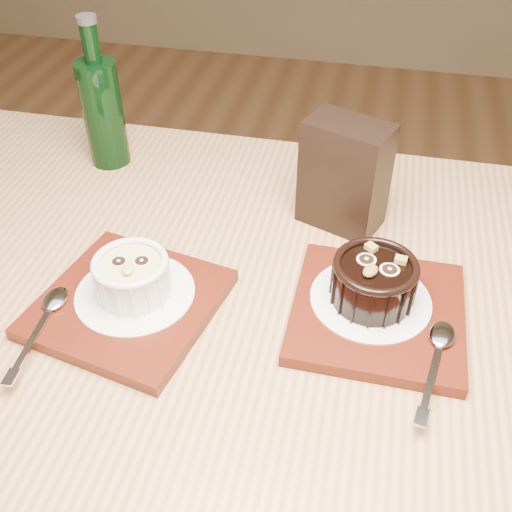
{
  "coord_description": "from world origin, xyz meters",
  "views": [
    {
      "loc": [
        0.19,
        -0.44,
        1.22
      ],
      "look_at": [
        0.09,
        0.02,
        0.81
      ],
      "focal_mm": 42.0,
      "sensor_mm": 36.0,
      "label": 1
    }
  ],
  "objects_px": {
    "table": "(255,386)",
    "ramekin_white": "(132,275)",
    "tray_right": "(377,312)",
    "green_bottle": "(103,110)",
    "condiment_stand": "(344,175)",
    "ramekin_dark": "(374,280)",
    "tray_left": "(129,304)"
  },
  "relations": [
    {
      "from": "table",
      "to": "ramekin_white",
      "type": "bearing_deg",
      "value": 174.22
    },
    {
      "from": "tray_right",
      "to": "green_bottle",
      "type": "relative_size",
      "value": 0.85
    },
    {
      "from": "ramekin_white",
      "to": "tray_right",
      "type": "bearing_deg",
      "value": -6.61
    },
    {
      "from": "green_bottle",
      "to": "condiment_stand",
      "type": "bearing_deg",
      "value": -11.96
    },
    {
      "from": "tray_right",
      "to": "green_bottle",
      "type": "distance_m",
      "value": 0.48
    },
    {
      "from": "green_bottle",
      "to": "table",
      "type": "bearing_deg",
      "value": -45.47
    },
    {
      "from": "table",
      "to": "ramekin_white",
      "type": "height_order",
      "value": "ramekin_white"
    },
    {
      "from": "ramekin_dark",
      "to": "green_bottle",
      "type": "distance_m",
      "value": 0.46
    },
    {
      "from": "condiment_stand",
      "to": "green_bottle",
      "type": "distance_m",
      "value": 0.36
    },
    {
      "from": "tray_left",
      "to": "ramekin_dark",
      "type": "distance_m",
      "value": 0.27
    },
    {
      "from": "condiment_stand",
      "to": "ramekin_dark",
      "type": "bearing_deg",
      "value": -71.93
    },
    {
      "from": "table",
      "to": "condiment_stand",
      "type": "xyz_separation_m",
      "value": [
        0.06,
        0.21,
        0.16
      ]
    },
    {
      "from": "ramekin_white",
      "to": "condiment_stand",
      "type": "bearing_deg",
      "value": 30.27
    },
    {
      "from": "ramekin_white",
      "to": "ramekin_dark",
      "type": "xyz_separation_m",
      "value": [
        0.25,
        0.05,
        0.0
      ]
    },
    {
      "from": "tray_left",
      "to": "green_bottle",
      "type": "bearing_deg",
      "value": 116.48
    },
    {
      "from": "ramekin_white",
      "to": "condiment_stand",
      "type": "xyz_separation_m",
      "value": [
        0.2,
        0.2,
        0.03
      ]
    },
    {
      "from": "ramekin_white",
      "to": "condiment_stand",
      "type": "height_order",
      "value": "condiment_stand"
    },
    {
      "from": "table",
      "to": "tray_left",
      "type": "distance_m",
      "value": 0.17
    },
    {
      "from": "tray_left",
      "to": "ramekin_white",
      "type": "bearing_deg",
      "value": 62.23
    },
    {
      "from": "ramekin_dark",
      "to": "condiment_stand",
      "type": "height_order",
      "value": "condiment_stand"
    },
    {
      "from": "table",
      "to": "ramekin_dark",
      "type": "xyz_separation_m",
      "value": [
        0.11,
        0.06,
        0.14
      ]
    },
    {
      "from": "ramekin_white",
      "to": "table",
      "type": "bearing_deg",
      "value": -20.35
    },
    {
      "from": "condiment_stand",
      "to": "tray_right",
      "type": "bearing_deg",
      "value": -70.11
    },
    {
      "from": "tray_right",
      "to": "ramekin_dark",
      "type": "height_order",
      "value": "ramekin_dark"
    },
    {
      "from": "table",
      "to": "ramekin_dark",
      "type": "relative_size",
      "value": 13.38
    },
    {
      "from": "ramekin_dark",
      "to": "condiment_stand",
      "type": "xyz_separation_m",
      "value": [
        -0.05,
        0.15,
        0.03
      ]
    },
    {
      "from": "tray_left",
      "to": "green_bottle",
      "type": "distance_m",
      "value": 0.33
    },
    {
      "from": "ramekin_white",
      "to": "tray_right",
      "type": "relative_size",
      "value": 0.45
    },
    {
      "from": "ramekin_dark",
      "to": "condiment_stand",
      "type": "bearing_deg",
      "value": 131.69
    },
    {
      "from": "table",
      "to": "ramekin_dark",
      "type": "distance_m",
      "value": 0.19
    },
    {
      "from": "tray_left",
      "to": "ramekin_white",
      "type": "distance_m",
      "value": 0.04
    },
    {
      "from": "table",
      "to": "condiment_stand",
      "type": "bearing_deg",
      "value": 73.22
    }
  ]
}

